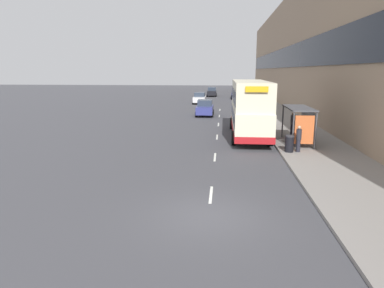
% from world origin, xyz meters
% --- Properties ---
extents(ground_plane, '(220.00, 220.00, 0.00)m').
position_xyz_m(ground_plane, '(0.00, 0.00, 0.00)').
color(ground_plane, '#424247').
extents(pavement, '(5.00, 93.00, 0.14)m').
position_xyz_m(pavement, '(6.50, 38.50, 0.07)').
color(pavement, gray).
rests_on(pavement, ground_plane).
extents(terrace_facade, '(3.10, 93.00, 15.29)m').
position_xyz_m(terrace_facade, '(10.49, 38.50, 7.64)').
color(terrace_facade, '#9E846B').
rests_on(terrace_facade, ground_plane).
extents(lane_mark_0, '(0.12, 2.00, 0.01)m').
position_xyz_m(lane_mark_0, '(0.00, 2.15, 0.01)').
color(lane_mark_0, silver).
rests_on(lane_mark_0, ground_plane).
extents(lane_mark_1, '(0.12, 2.00, 0.01)m').
position_xyz_m(lane_mark_1, '(0.00, 8.50, 0.01)').
color(lane_mark_1, silver).
rests_on(lane_mark_1, ground_plane).
extents(lane_mark_2, '(0.12, 2.00, 0.01)m').
position_xyz_m(lane_mark_2, '(0.00, 14.86, 0.01)').
color(lane_mark_2, silver).
rests_on(lane_mark_2, ground_plane).
extents(lane_mark_3, '(0.12, 2.00, 0.01)m').
position_xyz_m(lane_mark_3, '(0.00, 21.22, 0.01)').
color(lane_mark_3, silver).
rests_on(lane_mark_3, ground_plane).
extents(lane_mark_4, '(0.12, 2.00, 0.01)m').
position_xyz_m(lane_mark_4, '(0.00, 27.57, 0.01)').
color(lane_mark_4, silver).
rests_on(lane_mark_4, ground_plane).
extents(lane_mark_5, '(0.12, 2.00, 0.01)m').
position_xyz_m(lane_mark_5, '(0.00, 33.93, 0.01)').
color(lane_mark_5, silver).
rests_on(lane_mark_5, ground_plane).
extents(bus_shelter, '(1.60, 4.20, 2.48)m').
position_xyz_m(bus_shelter, '(5.77, 12.21, 1.88)').
color(bus_shelter, '#4C4C51').
rests_on(bus_shelter, ground_plane).
extents(double_decker_bus_near, '(2.85, 10.28, 4.30)m').
position_xyz_m(double_decker_bus_near, '(2.47, 15.22, 2.28)').
color(double_decker_bus_near, beige).
rests_on(double_decker_bus_near, ground_plane).
extents(car_0, '(2.03, 4.31, 1.74)m').
position_xyz_m(car_0, '(-3.29, 42.40, 0.86)').
color(car_0, silver).
rests_on(car_0, ground_plane).
extents(car_1, '(2.07, 4.36, 1.79)m').
position_xyz_m(car_1, '(2.84, 51.64, 0.88)').
color(car_1, navy).
rests_on(car_1, ground_plane).
extents(car_2, '(1.96, 3.80, 1.83)m').
position_xyz_m(car_2, '(-1.92, 57.89, 0.89)').
color(car_2, black).
rests_on(car_2, ground_plane).
extents(car_3, '(2.02, 4.06, 1.82)m').
position_xyz_m(car_3, '(-1.66, 27.60, 0.89)').
color(car_3, navy).
rests_on(car_3, ground_plane).
extents(pedestrian_at_shelter, '(0.32, 0.32, 1.63)m').
position_xyz_m(pedestrian_at_shelter, '(5.11, 9.79, 0.97)').
color(pedestrian_at_shelter, '#23232D').
rests_on(pedestrian_at_shelter, ground_plane).
extents(pedestrian_1, '(0.36, 0.36, 1.79)m').
position_xyz_m(pedestrian_1, '(5.82, 15.46, 1.06)').
color(pedestrian_1, '#23232D').
rests_on(pedestrian_1, ground_plane).
extents(litter_bin, '(0.55, 0.55, 1.05)m').
position_xyz_m(litter_bin, '(4.55, 9.70, 0.67)').
color(litter_bin, black).
rests_on(litter_bin, ground_plane).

